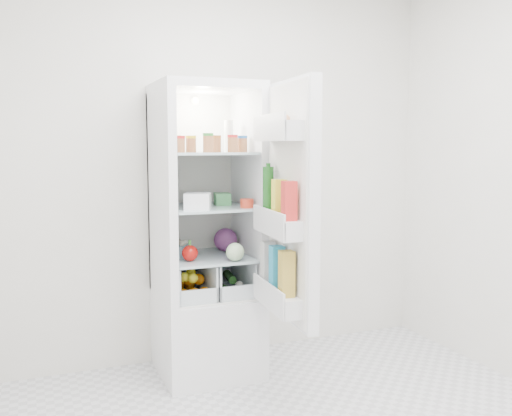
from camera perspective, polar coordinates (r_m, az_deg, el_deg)
name	(u,v)px	position (r m, az deg, el deg)	size (l,w,h in m)	color
room_walls	(334,107)	(2.47, 7.77, 10.01)	(3.02, 3.02, 2.61)	silver
refrigerator	(205,267)	(3.62, -5.16, -5.90)	(0.60, 0.60, 1.80)	white
shelf_low	(207,257)	(3.55, -4.88, -4.92)	(0.49, 0.53, 0.01)	#AFC7CE
shelf_mid	(207,207)	(3.50, -4.92, 0.07)	(0.49, 0.53, 0.01)	#AFC7CE
shelf_top	(206,153)	(3.48, -4.97, 5.48)	(0.49, 0.53, 0.01)	#AFC7CE
crisper_left	(189,279)	(3.54, -6.76, -7.11)	(0.23, 0.46, 0.22)	silver
crisper_right	(226,276)	(3.61, -2.98, -6.81)	(0.23, 0.46, 0.22)	silver
condiment_jars	(207,145)	(3.39, -4.94, 6.30)	(0.46, 0.32, 0.08)	#B21919
squeeze_bottle	(229,136)	(3.55, -2.75, 7.20)	(0.06, 0.06, 0.19)	white
tub_white	(198,201)	(3.33, -5.84, 0.68)	(0.15, 0.15, 0.09)	white
tin_red	(247,203)	(3.39, -0.91, 0.48)	(0.08, 0.08, 0.05)	red
foil_tray	(197,201)	(3.62, -5.89, 0.70)	(0.16, 0.12, 0.04)	silver
tub_green	(222,199)	(3.57, -3.40, 0.91)	(0.09, 0.13, 0.07)	#459954
red_cabbage	(226,240)	(3.68, -3.06, -3.19)	(0.15, 0.15, 0.15)	#4E1A45
bell_pepper	(190,253)	(3.39, -6.63, -4.50)	(0.10, 0.10, 0.10)	red
mushroom_bowl	(179,251)	(3.55, -7.71, -4.24)	(0.15, 0.15, 0.07)	#7FA9BE
salad_bag	(235,252)	(3.37, -2.11, -4.42)	(0.11, 0.11, 0.11)	#B2D29D
citrus_pile	(189,284)	(3.53, -6.67, -7.59)	(0.20, 0.31, 0.16)	orange
veg_pile	(227,283)	(3.62, -2.89, -7.53)	(0.16, 0.30, 0.10)	#1E4617
fridge_door	(288,208)	(3.06, 3.21, 0.00)	(0.21, 0.60, 1.30)	white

